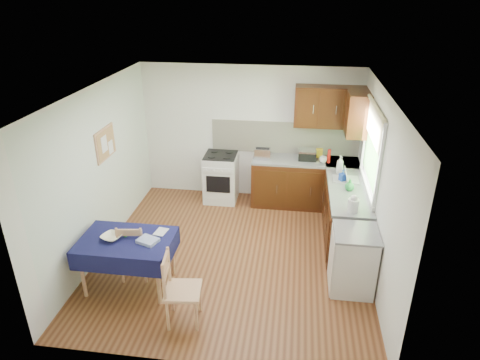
# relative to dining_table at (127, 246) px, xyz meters

# --- Properties ---
(floor) EXTENTS (4.20, 4.20, 0.00)m
(floor) POSITION_rel_dining_table_xyz_m (1.28, 0.90, -0.63)
(floor) COLOR #542C16
(floor) RESTS_ON ground
(ceiling) EXTENTS (4.00, 4.20, 0.02)m
(ceiling) POSITION_rel_dining_table_xyz_m (1.28, 0.90, 1.87)
(ceiling) COLOR white
(ceiling) RESTS_ON wall_back
(wall_back) EXTENTS (4.00, 0.02, 2.50)m
(wall_back) POSITION_rel_dining_table_xyz_m (1.28, 3.00, 0.62)
(wall_back) COLOR white
(wall_back) RESTS_ON ground
(wall_front) EXTENTS (4.00, 0.02, 2.50)m
(wall_front) POSITION_rel_dining_table_xyz_m (1.28, -1.20, 0.62)
(wall_front) COLOR white
(wall_front) RESTS_ON ground
(wall_left) EXTENTS (0.02, 4.20, 2.50)m
(wall_left) POSITION_rel_dining_table_xyz_m (-0.72, 0.90, 0.62)
(wall_left) COLOR silver
(wall_left) RESTS_ON ground
(wall_right) EXTENTS (0.02, 4.20, 2.50)m
(wall_right) POSITION_rel_dining_table_xyz_m (3.28, 0.90, 0.62)
(wall_right) COLOR white
(wall_right) RESTS_ON ground
(base_cabinets) EXTENTS (1.90, 2.30, 0.86)m
(base_cabinets) POSITION_rel_dining_table_xyz_m (2.64, 2.16, -0.20)
(base_cabinets) COLOR #351909
(base_cabinets) RESTS_ON ground
(worktop_back) EXTENTS (1.90, 0.60, 0.04)m
(worktop_back) POSITION_rel_dining_table_xyz_m (2.33, 2.70, 0.25)
(worktop_back) COLOR slate
(worktop_back) RESTS_ON base_cabinets
(worktop_right) EXTENTS (0.60, 1.70, 0.04)m
(worktop_right) POSITION_rel_dining_table_xyz_m (2.98, 1.55, 0.25)
(worktop_right) COLOR slate
(worktop_right) RESTS_ON base_cabinets
(worktop_corner) EXTENTS (0.60, 0.60, 0.04)m
(worktop_corner) POSITION_rel_dining_table_xyz_m (2.98, 2.70, 0.25)
(worktop_corner) COLOR slate
(worktop_corner) RESTS_ON base_cabinets
(splashback) EXTENTS (2.70, 0.02, 0.60)m
(splashback) POSITION_rel_dining_table_xyz_m (1.93, 2.99, 0.57)
(splashback) COLOR white
(splashback) RESTS_ON wall_back
(upper_cabinets) EXTENTS (1.20, 0.85, 0.70)m
(upper_cabinets) POSITION_rel_dining_table_xyz_m (2.80, 2.70, 1.22)
(upper_cabinets) COLOR #351909
(upper_cabinets) RESTS_ON wall_back
(stove) EXTENTS (0.60, 0.61, 0.92)m
(stove) POSITION_rel_dining_table_xyz_m (0.78, 2.70, -0.17)
(stove) COLOR silver
(stove) RESTS_ON ground
(window) EXTENTS (0.04, 1.48, 1.26)m
(window) POSITION_rel_dining_table_xyz_m (3.25, 1.60, 1.02)
(window) COLOR #2A5322
(window) RESTS_ON wall_right
(fridge) EXTENTS (0.58, 0.60, 0.89)m
(fridge) POSITION_rel_dining_table_xyz_m (2.98, 0.35, -0.19)
(fridge) COLOR silver
(fridge) RESTS_ON ground
(corkboard) EXTENTS (0.04, 0.62, 0.47)m
(corkboard) POSITION_rel_dining_table_xyz_m (-0.69, 1.20, 0.97)
(corkboard) COLOR #AE7857
(corkboard) RESTS_ON wall_left
(dining_table) EXTENTS (1.22, 0.83, 0.74)m
(dining_table) POSITION_rel_dining_table_xyz_m (0.00, 0.00, 0.00)
(dining_table) COLOR #0E1238
(dining_table) RESTS_ON ground
(chair_far) EXTENTS (0.44, 0.44, 0.88)m
(chair_far) POSITION_rel_dining_table_xyz_m (0.02, 0.16, -0.17)
(chair_far) COLOR #AE7857
(chair_far) RESTS_ON ground
(chair_near) EXTENTS (0.47, 0.47, 0.95)m
(chair_near) POSITION_rel_dining_table_xyz_m (0.86, -0.57, -0.13)
(chair_near) COLOR #AE7857
(chair_near) RESTS_ON ground
(toaster) EXTENTS (0.29, 0.18, 0.22)m
(toaster) POSITION_rel_dining_table_xyz_m (1.56, 2.64, 0.37)
(toaster) COLOR silver
(toaster) RESTS_ON worktop_back
(sandwich_press) EXTENTS (0.31, 0.27, 0.18)m
(sandwich_press) POSITION_rel_dining_table_xyz_m (2.35, 2.73, 0.36)
(sandwich_press) COLOR black
(sandwich_press) RESTS_ON worktop_back
(sauce_bottle) EXTENTS (0.06, 0.06, 0.24)m
(sauce_bottle) POSITION_rel_dining_table_xyz_m (2.73, 2.62, 0.39)
(sauce_bottle) COLOR red
(sauce_bottle) RESTS_ON worktop_back
(yellow_packet) EXTENTS (0.13, 0.09, 0.16)m
(yellow_packet) POSITION_rel_dining_table_xyz_m (2.57, 2.86, 0.35)
(yellow_packet) COLOR yellow
(yellow_packet) RESTS_ON worktop_back
(dish_rack) EXTENTS (0.41, 0.31, 0.19)m
(dish_rack) POSITION_rel_dining_table_xyz_m (2.97, 1.91, 0.29)
(dish_rack) COLOR #97979D
(dish_rack) RESTS_ON worktop_right
(kettle) EXTENTS (0.15, 0.15, 0.26)m
(kettle) POSITION_rel_dining_table_xyz_m (2.97, 0.86, 0.38)
(kettle) COLOR silver
(kettle) RESTS_ON worktop_right
(cup) EXTENTS (0.15, 0.15, 0.11)m
(cup) POSITION_rel_dining_table_xyz_m (2.63, 2.62, 0.32)
(cup) COLOR white
(cup) RESTS_ON worktop_back
(soap_bottle_a) EXTENTS (0.16, 0.16, 0.31)m
(soap_bottle_a) POSITION_rel_dining_table_xyz_m (2.88, 2.18, 0.42)
(soap_bottle_a) COLOR silver
(soap_bottle_a) RESTS_ON worktop_right
(soap_bottle_b) EXTENTS (0.12, 0.12, 0.20)m
(soap_bottle_b) POSITION_rel_dining_table_xyz_m (2.90, 1.85, 0.37)
(soap_bottle_b) COLOR blue
(soap_bottle_b) RESTS_ON worktop_right
(soap_bottle_c) EXTENTS (0.18, 0.18, 0.18)m
(soap_bottle_c) POSITION_rel_dining_table_xyz_m (2.99, 1.54, 0.36)
(soap_bottle_c) COLOR #248539
(soap_bottle_c) RESTS_ON worktop_right
(plate_bowl) EXTENTS (0.32, 0.32, 0.06)m
(plate_bowl) POSITION_rel_dining_table_xyz_m (-0.18, -0.02, 0.14)
(plate_bowl) COLOR #F2EEC6
(plate_bowl) RESTS_ON dining_table
(book) EXTENTS (0.18, 0.23, 0.02)m
(book) POSITION_rel_dining_table_xyz_m (0.33, 0.23, 0.11)
(book) COLOR white
(book) RESTS_ON dining_table
(spice_jar) EXTENTS (0.04, 0.04, 0.09)m
(spice_jar) POSITION_rel_dining_table_xyz_m (-0.03, 0.06, 0.15)
(spice_jar) COLOR #278F2A
(spice_jar) RESTS_ON dining_table
(tea_towel) EXTENTS (0.30, 0.27, 0.04)m
(tea_towel) POSITION_rel_dining_table_xyz_m (0.31, -0.03, 0.13)
(tea_towel) COLOR #294699
(tea_towel) RESTS_ON dining_table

